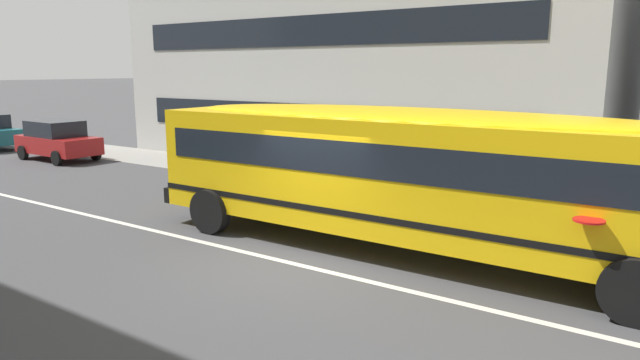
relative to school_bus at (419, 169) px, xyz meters
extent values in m
plane|color=#424244|center=(-1.67, -1.95, -1.77)|extent=(400.00, 400.00, 0.00)
cube|color=gray|center=(-1.67, 5.50, -1.77)|extent=(120.00, 3.00, 0.01)
cube|color=silver|center=(-1.67, -1.95, -1.77)|extent=(110.00, 0.16, 0.01)
cube|color=yellow|center=(-0.26, 0.00, -0.11)|extent=(11.41, 2.67, 2.28)
cube|color=black|center=(-6.04, -0.04, -1.07)|extent=(0.22, 2.59, 0.37)
cube|color=black|center=(-0.26, 0.00, 0.30)|extent=(10.73, 2.70, 0.66)
cube|color=black|center=(-0.26, 0.00, -0.79)|extent=(11.43, 2.70, 0.12)
ellipsoid|color=yellow|center=(-0.26, 0.00, 1.02)|extent=(10.95, 2.46, 0.37)
cylinder|color=red|center=(3.40, -1.46, -0.23)|extent=(0.46, 0.46, 0.03)
cylinder|color=black|center=(4.08, -1.27, -1.25)|extent=(1.04, 0.30, 1.04)
cylinder|color=black|center=(-4.60, 1.26, -1.25)|extent=(1.04, 0.30, 1.04)
cylinder|color=black|center=(-4.58, -1.33, -1.25)|extent=(1.04, 0.30, 1.04)
cube|color=maroon|center=(-17.60, 2.89, -1.12)|extent=(3.94, 1.79, 0.70)
cube|color=black|center=(-17.75, 2.89, -0.45)|extent=(2.24, 1.61, 0.64)
cylinder|color=black|center=(-16.28, 3.71, -1.47)|extent=(0.60, 0.19, 0.60)
cylinder|color=black|center=(-16.32, 2.01, -1.47)|extent=(0.60, 0.19, 0.60)
cylinder|color=black|center=(-18.88, 3.77, -1.47)|extent=(0.60, 0.19, 0.60)
cylinder|color=black|center=(-18.92, 2.07, -1.47)|extent=(0.60, 0.19, 0.60)
cylinder|color=black|center=(-22.25, 3.69, -1.47)|extent=(0.60, 0.18, 0.60)
cube|color=#B7B7B2|center=(-7.75, 12.11, 4.63)|extent=(20.08, 10.21, 12.80)
cube|color=black|center=(-7.75, 6.98, 0.15)|extent=(16.87, 0.04, 1.10)
cube|color=black|center=(-7.75, 6.98, 3.35)|extent=(16.87, 0.04, 1.10)
camera|label=1|loc=(4.67, -10.40, 1.96)|focal=31.88mm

